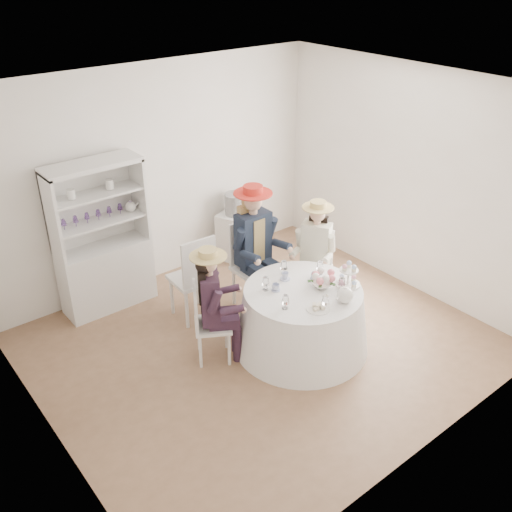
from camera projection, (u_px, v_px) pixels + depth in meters
ground at (262, 344)px, 6.20m from camera, size 4.50×4.50×0.00m
ceiling at (263, 93)px, 4.90m from camera, size 4.50×4.50×0.00m
wall_back at (158, 176)px, 6.92m from camera, size 4.50×0.00×4.50m
wall_front at (435, 327)px, 4.19m from camera, size 4.50×0.00×4.50m
wall_left at (33, 316)px, 4.32m from camera, size 0.00×4.50×4.50m
wall_right at (408, 180)px, 6.79m from camera, size 0.00×4.50×4.50m
tea_table at (302, 319)px, 6.01m from camera, size 1.43×1.43×0.71m
hutch at (104, 257)px, 6.60m from camera, size 1.06×0.41×1.79m
side_table at (236, 236)px, 7.78m from camera, size 0.55×0.55×0.65m
hatbox at (236, 204)px, 7.55m from camera, size 0.36×0.36×0.29m
guest_left at (212, 299)px, 5.66m from camera, size 0.55×0.51×1.29m
guest_mid at (254, 241)px, 6.47m from camera, size 0.55×0.57×1.53m
guest_right at (315, 247)px, 6.64m from camera, size 0.55×0.51×1.29m
spare_chair at (195, 276)px, 6.36m from camera, size 0.47×0.47×1.07m
teacup_a at (276, 288)px, 5.82m from camera, size 0.10×0.10×0.07m
teacup_b at (285, 276)px, 6.01m from camera, size 0.09×0.09×0.07m
teacup_c at (315, 276)px, 6.03m from camera, size 0.10×0.10×0.06m
flower_bowl at (322, 285)px, 5.88m from camera, size 0.25×0.25×0.05m
flower_arrangement at (322, 277)px, 5.88m from camera, size 0.20×0.21×0.08m
table_teapot at (345, 295)px, 5.62m from camera, size 0.23×0.17×0.18m
sandwich_plate at (318, 308)px, 5.53m from camera, size 0.23×0.23×0.05m
cupcake_stand at (348, 277)px, 5.89m from camera, size 0.26×0.26×0.24m
stemware_set at (304, 284)px, 5.81m from camera, size 0.81×0.84×0.15m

